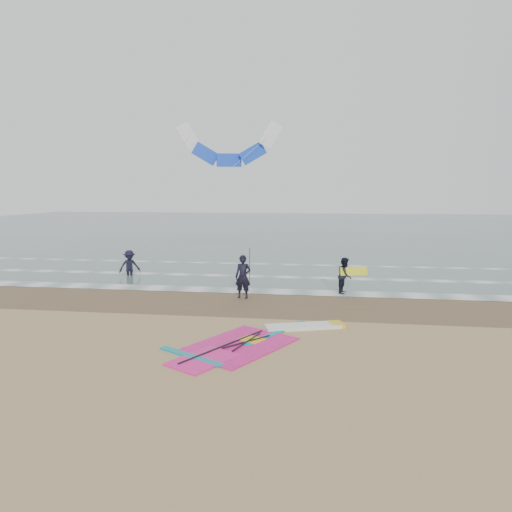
# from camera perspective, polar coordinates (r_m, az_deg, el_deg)

# --- Properties ---
(ground) EXTENTS (120.00, 120.00, 0.00)m
(ground) POSITION_cam_1_polar(r_m,az_deg,el_deg) (14.21, 0.36, -11.74)
(ground) COLOR tan
(ground) RESTS_ON ground
(sea_water) EXTENTS (120.00, 80.00, 0.02)m
(sea_water) POSITION_cam_1_polar(r_m,az_deg,el_deg) (61.46, 6.22, 3.56)
(sea_water) COLOR #47605E
(sea_water) RESTS_ON ground
(wet_sand_band) EXTENTS (120.00, 5.00, 0.01)m
(wet_sand_band) POSITION_cam_1_polar(r_m,az_deg,el_deg) (19.92, 2.62, -5.91)
(wet_sand_band) COLOR brown
(wet_sand_band) RESTS_ON ground
(foam_waterline) EXTENTS (120.00, 9.15, 0.02)m
(foam_waterline) POSITION_cam_1_polar(r_m,az_deg,el_deg) (24.23, 3.59, -3.32)
(foam_waterline) COLOR white
(foam_waterline) RESTS_ON ground
(windsurf_rig) EXTENTS (5.80, 5.49, 0.14)m
(windsurf_rig) POSITION_cam_1_polar(r_m,az_deg,el_deg) (15.04, 0.38, -10.44)
(windsurf_rig) COLOR white
(windsurf_rig) RESTS_ON ground
(person_standing) EXTENTS (0.77, 0.55, 1.98)m
(person_standing) POSITION_cam_1_polar(r_m,az_deg,el_deg) (20.61, -1.63, -2.62)
(person_standing) COLOR black
(person_standing) RESTS_ON ground
(person_walking) EXTENTS (0.84, 0.97, 1.73)m
(person_walking) POSITION_cam_1_polar(r_m,az_deg,el_deg) (22.01, 11.05, -2.41)
(person_walking) COLOR black
(person_walking) RESTS_ON ground
(person_wading) EXTENTS (1.37, 1.25, 1.85)m
(person_wading) POSITION_cam_1_polar(r_m,az_deg,el_deg) (26.98, -15.55, -0.51)
(person_wading) COLOR black
(person_wading) RESTS_ON ground
(held_pole) EXTENTS (0.17, 0.86, 1.82)m
(held_pole) POSITION_cam_1_polar(r_m,az_deg,el_deg) (20.48, -0.81, -1.37)
(held_pole) COLOR black
(held_pole) RESTS_ON ground
(carried_kiteboard) EXTENTS (1.30, 0.51, 0.39)m
(carried_kiteboard) POSITION_cam_1_polar(r_m,az_deg,el_deg) (21.90, 12.13, -1.88)
(carried_kiteboard) COLOR yellow
(carried_kiteboard) RESTS_ON ground
(surf_kite) EXTENTS (8.36, 4.55, 7.92)m
(surf_kite) POSITION_cam_1_polar(r_m,az_deg,el_deg) (29.37, -3.45, 13.33)
(surf_kite) COLOR white
(surf_kite) RESTS_ON ground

